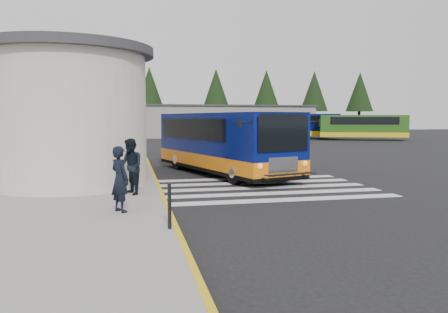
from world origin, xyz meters
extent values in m
plane|color=black|center=(0.00, 0.00, 0.00)|extent=(140.00, 140.00, 0.00)
cube|color=gray|center=(-9.00, 4.00, 0.07)|extent=(10.00, 34.00, 0.15)
cube|color=yellow|center=(-4.05, 4.00, 0.08)|extent=(0.12, 34.00, 0.16)
cylinder|color=beige|center=(-7.00, 0.50, 2.40)|extent=(5.20, 5.20, 4.50)
cylinder|color=#38383A|center=(-7.00, 0.50, 4.80)|extent=(5.80, 5.80, 0.30)
cube|color=black|center=(-6.48, 5.00, 1.25)|extent=(0.08, 1.20, 2.20)
cube|color=#38383A|center=(-6.00, 5.00, 2.55)|extent=(1.20, 1.80, 0.12)
cube|color=silver|center=(-0.50, -3.20, 0.01)|extent=(8.00, 0.55, 0.01)
cube|color=silver|center=(-0.50, -2.00, 0.01)|extent=(8.00, 0.55, 0.01)
cube|color=silver|center=(-0.50, -0.80, 0.01)|extent=(8.00, 0.55, 0.01)
cube|color=silver|center=(-0.50, 0.40, 0.01)|extent=(8.00, 0.55, 0.01)
cube|color=silver|center=(-0.50, 1.60, 0.01)|extent=(8.00, 0.55, 0.01)
cube|color=gray|center=(6.00, 42.00, 2.00)|extent=(26.00, 8.00, 4.00)
cube|color=#38383A|center=(6.00, 42.00, 4.10)|extent=(26.40, 8.40, 0.20)
cylinder|color=black|center=(-22.00, 50.00, 1.80)|extent=(0.44, 0.44, 3.60)
cone|color=black|center=(-22.00, 50.00, 6.80)|extent=(4.40, 4.40, 6.40)
cylinder|color=black|center=(-12.00, 50.00, 1.80)|extent=(0.44, 0.44, 3.60)
cone|color=black|center=(-12.00, 50.00, 6.80)|extent=(4.40, 4.40, 6.40)
cylinder|color=black|center=(-2.00, 50.00, 1.80)|extent=(0.44, 0.44, 3.60)
cone|color=black|center=(-2.00, 50.00, 6.80)|extent=(4.40, 4.40, 6.40)
cylinder|color=black|center=(8.00, 50.00, 1.80)|extent=(0.44, 0.44, 3.60)
cone|color=black|center=(8.00, 50.00, 6.80)|extent=(4.40, 4.40, 6.40)
cylinder|color=black|center=(16.00, 50.00, 1.80)|extent=(0.44, 0.44, 3.60)
cone|color=black|center=(16.00, 50.00, 6.80)|extent=(4.40, 4.40, 6.40)
cylinder|color=black|center=(24.00, 50.00, 1.80)|extent=(0.44, 0.44, 3.60)
cone|color=black|center=(24.00, 50.00, 6.80)|extent=(4.40, 4.40, 6.40)
cylinder|color=black|center=(32.00, 50.00, 1.80)|extent=(0.44, 0.44, 3.60)
cone|color=black|center=(32.00, 50.00, 6.80)|extent=(4.40, 4.40, 6.40)
cube|color=navy|center=(-0.93, 3.30, 1.56)|extent=(4.92, 9.24, 2.32)
cube|color=orange|center=(-0.93, 3.30, 0.67)|extent=(4.96, 9.27, 0.55)
cube|color=black|center=(-0.93, 3.30, 0.35)|extent=(4.94, 9.26, 0.22)
cube|color=black|center=(0.35, -0.98, 1.93)|extent=(2.10, 0.68, 1.24)
cube|color=silver|center=(0.35, -0.99, 0.84)|extent=(1.25, 0.43, 0.54)
cube|color=black|center=(-2.36, 3.70, 2.03)|extent=(1.91, 6.27, 0.89)
cube|color=black|center=(0.05, 4.42, 2.03)|extent=(1.91, 6.27, 0.89)
cylinder|color=black|center=(-1.12, 0.15, 0.47)|extent=(0.56, 0.99, 0.95)
cylinder|color=black|center=(0.96, 0.77, 0.47)|extent=(0.56, 0.99, 0.95)
cylinder|color=black|center=(-2.71, 5.45, 0.47)|extent=(0.56, 0.99, 0.95)
cylinder|color=black|center=(-0.62, 6.08, 0.47)|extent=(0.56, 0.99, 0.95)
cube|color=black|center=(-1.36, -1.32, 2.32)|extent=(0.10, 0.18, 0.30)
cube|color=black|center=(1.96, -0.33, 2.32)|extent=(0.10, 0.18, 0.30)
imported|color=black|center=(-5.26, -4.57, 0.98)|extent=(0.67, 0.72, 1.66)
imported|color=black|center=(-4.99, -2.09, 1.02)|extent=(0.94, 1.04, 1.74)
cylinder|color=black|center=(-4.20, -6.53, 0.64)|extent=(0.08, 0.08, 0.98)
cube|color=#070C53|center=(14.83, 33.53, 1.73)|extent=(10.39, 4.52, 2.57)
cube|color=yellow|center=(14.83, 33.53, 0.69)|extent=(10.43, 4.56, 0.56)
cube|color=black|center=(14.83, 33.53, 2.35)|extent=(8.20, 4.18, 0.89)
cube|color=#285717|center=(20.88, 29.42, 1.63)|extent=(9.75, 5.98, 2.42)
cube|color=yellow|center=(20.88, 29.42, 0.65)|extent=(9.79, 6.02, 0.53)
cube|color=black|center=(20.88, 29.42, 2.21)|extent=(7.82, 5.24, 0.84)
camera|label=1|loc=(-5.00, -15.70, 2.50)|focal=35.00mm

